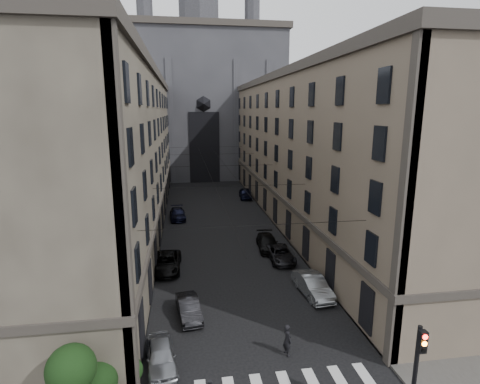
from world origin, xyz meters
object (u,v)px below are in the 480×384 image
car_left_near (161,356)px  car_right_near (313,286)px  car_right_midfar (268,243)px  pedestrian (287,340)px  car_right_far (245,194)px  traffic_light_right (417,366)px  car_left_far (178,214)px  gothic_tower (201,94)px  car_left_midfar (167,263)px  car_left_midnear (189,308)px  car_right_midnear (281,254)px

car_left_near → car_right_near: bearing=23.8°
car_right_midfar → pedestrian: size_ratio=2.52×
car_right_far → pedestrian: 40.69m
traffic_light_right → car_left_far: traffic_light_right is taller
gothic_tower → car_right_midfar: bearing=-85.2°
car_left_midfar → car_right_far: 29.57m
car_right_midfar → car_right_far: (1.54, 23.34, 0.11)m
car_left_midfar → pedestrian: 15.32m
car_left_near → car_right_near: car_right_near is taller
car_right_near → pedestrian: size_ratio=2.46×
car_left_near → car_left_midfar: size_ratio=0.77×
traffic_light_right → car_left_far: 37.61m
car_right_midfar → car_left_far: bearing=130.2°
gothic_tower → car_right_near: size_ratio=12.02×
traffic_light_right → car_left_near: 13.21m
car_left_midfar → car_right_midfar: 10.92m
traffic_light_right → car_left_midnear: (-9.80, 11.16, -2.62)m
traffic_light_right → car_right_far: (0.14, 46.54, -2.47)m
car_left_midnear → car_right_midfar: size_ratio=0.83×
traffic_light_right → car_right_near: (-0.09, 12.93, -2.49)m
car_left_near → car_right_midnear: bearing=45.5°
gothic_tower → car_left_far: gothic_tower is taller
traffic_light_right → car_left_midfar: traffic_light_right is taller
gothic_tower → car_right_far: bearing=-77.8°
car_left_far → car_left_near: bearing=-94.8°
car_left_far → car_left_midfar: bearing=-96.4°
car_left_midnear → pedestrian: bearing=-49.6°
car_right_midnear → pedestrian: (-3.27, -13.96, 0.30)m
pedestrian → car_right_midfar: bearing=-21.3°
car_right_far → gothic_tower: bearing=106.2°
traffic_light_right → car_right_near: size_ratio=1.08×
car_left_midfar → car_left_far: 16.52m
traffic_light_right → car_right_near: bearing=90.4°
car_left_far → car_right_near: car_right_near is taller
traffic_light_right → car_left_far: (-10.83, 35.92, -2.58)m
car_left_midfar → car_right_near: (11.55, -6.49, 0.05)m
gothic_tower → car_left_midfar: (-6.04, -53.62, -17.06)m
car_left_far → pedestrian: pedestrian is taller
car_right_near → car_left_far: bearing=109.6°
car_left_near → car_right_midnear: (10.61, 13.96, -0.03)m
car_left_near → car_right_midnear: car_left_near is taller
car_left_midfar → car_right_midfar: (10.24, 3.79, -0.02)m
gothic_tower → car_right_near: (5.51, -60.11, -17.00)m
car_left_near → car_left_midfar: (-0.20, 13.34, 0.04)m
car_left_midfar → car_right_midnear: size_ratio=1.10×
car_left_far → car_right_far: 15.27m
pedestrian → car_left_midfar: bearing=17.1°
gothic_tower → car_right_far: (5.74, -26.49, -16.98)m
car_left_midnear → car_left_far: size_ratio=0.84×
gothic_tower → car_right_midnear: 55.90m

